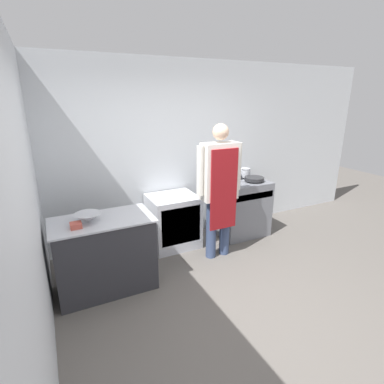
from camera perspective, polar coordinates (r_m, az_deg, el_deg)
The scene contains 12 objects.
ground_plane at distance 3.38m, azimuth 7.79°, elevation -22.41°, with size 14.00×14.00×0.00m, color #5B5651.
wall_back at distance 4.52m, azimuth -6.32°, elevation 7.20°, with size 8.00×0.05×2.70m.
wall_left at distance 3.22m, azimuth -28.47°, elevation 0.77°, with size 0.05×8.00×2.70m.
prep_counter at distance 3.66m, azimuth -16.23°, elevation -11.29°, with size 1.12×0.62×0.87m.
stove at distance 4.96m, azimuth 9.15°, elevation -2.82°, with size 0.78×0.68×0.91m.
fridge_unit at distance 4.50m, azimuth -3.59°, elevation -5.53°, with size 0.70×0.61×0.78m.
person_cook at distance 3.99m, azimuth 5.26°, elevation 1.57°, with size 0.67×0.24×1.85m.
mixing_bowl at distance 3.43m, azimuth -19.21°, elevation -4.64°, with size 0.28×0.28×0.10m.
plastic_tub at distance 3.33m, azimuth -21.24°, elevation -5.95°, with size 0.11×0.11×0.06m.
stock_pot at distance 4.78m, azimuth 6.93°, elevation 4.01°, with size 0.29×0.29×0.27m.
saute_pan at distance 4.81m, azimuth 11.77°, elevation 2.50°, with size 0.31×0.31×0.05m.
sauce_pot at distance 4.98m, azimuth 10.14°, elevation 3.74°, with size 0.16×0.16×0.15m.
Camera 1 is at (-1.51, -2.10, 2.17)m, focal length 28.00 mm.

